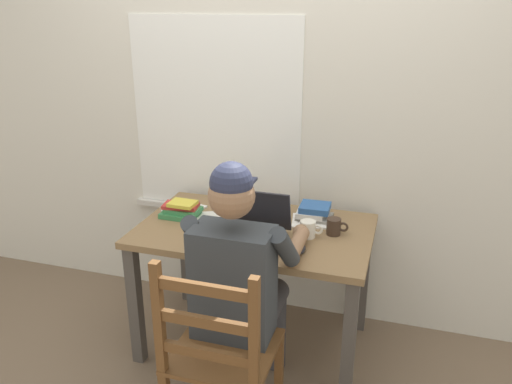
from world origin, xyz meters
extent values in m
plane|color=brown|center=(0.00, 0.00, 0.00)|extent=(8.00, 8.00, 0.00)
cube|color=silver|center=(0.00, 0.45, 1.30)|extent=(6.00, 0.04, 2.60)
cube|color=white|center=(-0.37, 0.43, 1.20)|extent=(1.03, 0.01, 1.14)
cube|color=beige|center=(-0.37, 0.42, 0.61)|extent=(1.09, 0.06, 0.04)
cube|color=olive|center=(0.00, 0.00, 0.71)|extent=(1.21, 0.74, 0.03)
cube|color=#4C4742|center=(-0.55, -0.32, 0.34)|extent=(0.06, 0.06, 0.69)
cube|color=#4C4742|center=(0.55, -0.32, 0.34)|extent=(0.06, 0.06, 0.69)
cube|color=#4C4742|center=(-0.55, 0.32, 0.34)|extent=(0.06, 0.06, 0.69)
cube|color=#4C4742|center=(0.55, 0.32, 0.34)|extent=(0.06, 0.06, 0.69)
cube|color=#33383D|center=(0.07, -0.55, 0.72)|extent=(0.34, 0.20, 0.50)
sphere|color=#936B4C|center=(0.07, -0.55, 1.11)|extent=(0.19, 0.19, 0.19)
sphere|color=#282D47|center=(0.07, -0.55, 1.17)|extent=(0.17, 0.17, 0.17)
cube|color=#282D47|center=(0.07, -0.47, 1.15)|extent=(0.13, 0.10, 0.01)
cylinder|color=#38383D|center=(-0.02, -0.35, 0.47)|extent=(0.13, 0.40, 0.13)
cylinder|color=#38383D|center=(0.16, -0.35, 0.47)|extent=(0.13, 0.40, 0.13)
cylinder|color=#38383D|center=(-0.02, -0.15, 0.23)|extent=(0.10, 0.10, 0.47)
cylinder|color=#38383D|center=(0.16, -0.15, 0.23)|extent=(0.10, 0.10, 0.47)
cylinder|color=#33383D|center=(-0.13, -0.46, 0.87)|extent=(0.10, 0.25, 0.25)
cylinder|color=#936B4C|center=(-0.13, -0.23, 0.77)|extent=(0.07, 0.28, 0.07)
sphere|color=#936B4C|center=(-0.12, -0.09, 0.77)|extent=(0.08, 0.08, 0.08)
cylinder|color=#33383D|center=(0.27, -0.46, 0.87)|extent=(0.10, 0.25, 0.25)
cylinder|color=#936B4C|center=(0.27, -0.23, 0.77)|extent=(0.07, 0.28, 0.07)
sphere|color=#936B4C|center=(0.26, -0.09, 0.77)|extent=(0.08, 0.08, 0.08)
cube|color=brown|center=(0.07, -0.67, 0.46)|extent=(0.42, 0.42, 0.02)
cube|color=brown|center=(0.26, -0.48, 0.22)|extent=(0.04, 0.04, 0.45)
cube|color=brown|center=(-0.12, -0.48, 0.22)|extent=(0.04, 0.04, 0.45)
cube|color=brown|center=(0.26, -0.86, 0.71)|extent=(0.04, 0.04, 0.48)
cube|color=brown|center=(-0.12, -0.86, 0.71)|extent=(0.04, 0.04, 0.48)
cube|color=brown|center=(0.07, -0.86, 0.59)|extent=(0.36, 0.02, 0.04)
cube|color=brown|center=(0.07, -0.86, 0.73)|extent=(0.36, 0.02, 0.04)
cube|color=brown|center=(0.07, -0.86, 0.87)|extent=(0.36, 0.02, 0.04)
cube|color=#232328|center=(0.03, -0.18, 0.73)|extent=(0.33, 0.23, 0.02)
cube|color=#38383D|center=(0.03, -0.18, 0.74)|extent=(0.29, 0.17, 0.00)
cube|color=#232328|center=(0.03, -0.04, 0.84)|extent=(0.33, 0.07, 0.21)
cube|color=#4C515B|center=(0.03, -0.04, 0.84)|extent=(0.29, 0.06, 0.18)
ellipsoid|color=#232328|center=(0.28, -0.21, 0.74)|extent=(0.06, 0.10, 0.03)
cylinder|color=silver|center=(0.29, -0.03, 0.77)|extent=(0.08, 0.08, 0.09)
torus|color=silver|center=(0.34, -0.03, 0.77)|extent=(0.05, 0.01, 0.05)
cylinder|color=#38281E|center=(0.41, 0.04, 0.77)|extent=(0.07, 0.07, 0.09)
torus|color=#38281E|center=(0.45, 0.04, 0.77)|extent=(0.05, 0.01, 0.05)
cylinder|color=#2D384C|center=(-0.19, 0.14, 0.77)|extent=(0.07, 0.07, 0.09)
torus|color=#2D384C|center=(-0.14, 0.14, 0.77)|extent=(0.05, 0.01, 0.05)
cube|color=#38844C|center=(-0.43, 0.02, 0.74)|extent=(0.20, 0.15, 0.03)
cube|color=#38844C|center=(-0.42, 0.03, 0.76)|extent=(0.19, 0.14, 0.02)
cube|color=#BC332D|center=(-0.43, 0.03, 0.78)|extent=(0.20, 0.12, 0.02)
cube|color=gold|center=(-0.41, 0.01, 0.80)|extent=(0.14, 0.11, 0.02)
cube|color=gray|center=(0.28, 0.20, 0.74)|extent=(0.19, 0.14, 0.03)
cube|color=white|center=(0.26, 0.18, 0.76)|extent=(0.15, 0.13, 0.03)
cube|color=#2D5B9E|center=(0.28, 0.19, 0.79)|extent=(0.16, 0.15, 0.03)
cube|color=white|center=(0.27, 0.16, 0.73)|extent=(0.23, 0.22, 0.01)
cube|color=silver|center=(-0.27, 0.04, 0.73)|extent=(0.26, 0.24, 0.01)
cube|color=white|center=(-0.45, 0.12, 0.73)|extent=(0.22, 0.21, 0.01)
cube|color=#C63D33|center=(-0.20, -0.02, 0.72)|extent=(0.13, 0.10, 0.00)
camera|label=1|loc=(0.72, -2.33, 1.84)|focal=35.92mm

